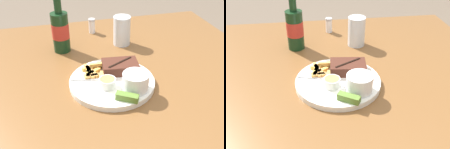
{
  "view_description": "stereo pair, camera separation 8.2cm",
  "coord_description": "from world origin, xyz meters",
  "views": [
    {
      "loc": [
        -0.17,
        -0.66,
        1.26
      ],
      "look_at": [
        0.0,
        0.0,
        0.81
      ],
      "focal_mm": 42.0,
      "sensor_mm": 36.0,
      "label": 1
    },
    {
      "loc": [
        -0.09,
        -0.68,
        1.26
      ],
      "look_at": [
        0.0,
        0.0,
        0.81
      ],
      "focal_mm": 42.0,
      "sensor_mm": 36.0,
      "label": 2
    }
  ],
  "objects": [
    {
      "name": "dining_table",
      "position": [
        0.0,
        0.0,
        0.69
      ],
      "size": [
        1.17,
        1.11,
        0.77
      ],
      "color": "brown",
      "rests_on": "ground_plane"
    },
    {
      "name": "dinner_plate",
      "position": [
        0.0,
        0.0,
        0.78
      ],
      "size": [
        0.27,
        0.27,
        0.02
      ],
      "color": "white",
      "rests_on": "dining_table"
    },
    {
      "name": "steak_portion",
      "position": [
        0.04,
        0.05,
        0.8
      ],
      "size": [
        0.12,
        0.09,
        0.03
      ],
      "color": "#472319",
      "rests_on": "dinner_plate"
    },
    {
      "name": "fries_pile",
      "position": [
        -0.05,
        0.06,
        0.8
      ],
      "size": [
        0.09,
        0.11,
        0.02
      ],
      "color": "#F3B24C",
      "rests_on": "dinner_plate"
    },
    {
      "name": "coleslaw_cup",
      "position": [
        0.05,
        -0.07,
        0.82
      ],
      "size": [
        0.08,
        0.08,
        0.05
      ],
      "color": "white",
      "rests_on": "dinner_plate"
    },
    {
      "name": "dipping_sauce_cup",
      "position": [
        -0.02,
        -0.03,
        0.8
      ],
      "size": [
        0.05,
        0.05,
        0.03
      ],
      "color": "silver",
      "rests_on": "dinner_plate"
    },
    {
      "name": "pickle_spear",
      "position": [
        0.02,
        -0.11,
        0.8
      ],
      "size": [
        0.07,
        0.05,
        0.02
      ],
      "color": "#567A2D",
      "rests_on": "dinner_plate"
    },
    {
      "name": "fork_utensil",
      "position": [
        -0.07,
        0.02,
        0.79
      ],
      "size": [
        0.13,
        0.05,
        0.0
      ],
      "rotation": [
        0.0,
        0.0,
        6.02
      ],
      "color": "#B7B7BC",
      "rests_on": "dinner_plate"
    },
    {
      "name": "knife_utensil",
      "position": [
        -0.0,
        0.03,
        0.79
      ],
      "size": [
        0.1,
        0.15,
        0.01
      ],
      "rotation": [
        0.0,
        0.0,
        1.05
      ],
      "color": "#B7B7BC",
      "rests_on": "dinner_plate"
    },
    {
      "name": "beer_bottle",
      "position": [
        -0.13,
        0.27,
        0.86
      ],
      "size": [
        0.07,
        0.07,
        0.25
      ],
      "color": "#143319",
      "rests_on": "dining_table"
    },
    {
      "name": "drinking_glass",
      "position": [
        0.11,
        0.27,
        0.83
      ],
      "size": [
        0.07,
        0.07,
        0.12
      ],
      "color": "silver",
      "rests_on": "dining_table"
    },
    {
      "name": "salt_shaker",
      "position": [
        0.01,
        0.41,
        0.8
      ],
      "size": [
        0.03,
        0.03,
        0.07
      ],
      "color": "white",
      "rests_on": "dining_table"
    }
  ]
}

